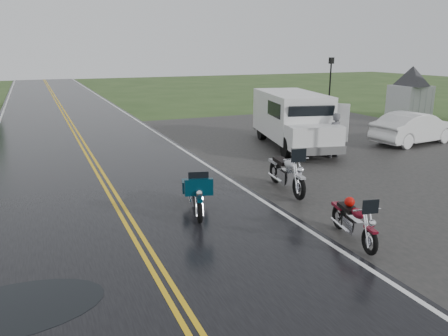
% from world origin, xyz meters
% --- Properties ---
extents(ground, '(120.00, 120.00, 0.00)m').
position_xyz_m(ground, '(0.00, 0.00, 0.00)').
color(ground, '#2D471E').
rests_on(ground, ground).
extents(road, '(8.00, 100.00, 0.04)m').
position_xyz_m(road, '(0.00, 10.00, 0.02)').
color(road, black).
rests_on(road, ground).
extents(parking_pad, '(14.00, 24.00, 0.03)m').
position_xyz_m(parking_pad, '(11.00, 5.00, 0.01)').
color(parking_pad, black).
rests_on(parking_pad, ground).
extents(visitor_center, '(16.00, 10.00, 4.80)m').
position_xyz_m(visitor_center, '(20.00, 12.00, 2.40)').
color(visitor_center, '#A8AAAD').
rests_on(visitor_center, ground).
extents(motorcycle_red, '(1.11, 2.06, 1.15)m').
position_xyz_m(motorcycle_red, '(4.20, -2.31, 0.58)').
color(motorcycle_red, maroon).
rests_on(motorcycle_red, ground).
extents(motorcycle_teal, '(1.34, 2.29, 1.28)m').
position_xyz_m(motorcycle_teal, '(1.58, 0.70, 0.64)').
color(motorcycle_teal, '#052737').
rests_on(motorcycle_teal, ground).
extents(motorcycle_silver, '(1.23, 2.53, 1.43)m').
position_xyz_m(motorcycle_silver, '(4.74, 1.17, 0.72)').
color(motorcycle_silver, '#A1A2A9').
rests_on(motorcycle_silver, ground).
extents(van_white, '(3.66, 6.51, 2.41)m').
position_xyz_m(van_white, '(7.11, 5.69, 1.21)').
color(van_white, silver).
rests_on(van_white, ground).
extents(person_at_van, '(0.69, 0.50, 1.77)m').
position_xyz_m(person_at_van, '(8.87, 5.03, 0.88)').
color(person_at_van, '#505055').
rests_on(person_at_van, ground).
extents(sedan_white, '(4.49, 1.99, 1.43)m').
position_xyz_m(sedan_white, '(13.90, 5.77, 0.72)').
color(sedan_white, silver).
rests_on(sedan_white, ground).
extents(lamp_post_far_right, '(0.32, 0.32, 3.78)m').
position_xyz_m(lamp_post_far_right, '(14.37, 12.78, 1.89)').
color(lamp_post_far_right, black).
rests_on(lamp_post_far_right, ground).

